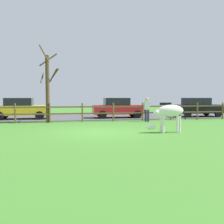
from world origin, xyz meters
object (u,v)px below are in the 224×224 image
Objects in this scene: bare_tree at (48,86)px; parked_car_yellow at (21,108)px; crow_on_grass at (162,128)px; parked_car_black at (197,107)px; parked_car_red at (118,108)px; zebra at (169,113)px; visitor_near_fence at (147,108)px.

bare_tree is 1.25× the size of parked_car_yellow.
crow_on_grass is 0.05× the size of parked_car_black.
parked_car_red is at bearing 22.83° from bare_tree.
parked_car_red is at bearing 177.31° from parked_car_black.
bare_tree is 2.60× the size of zebra.
bare_tree reaches higher than parked_car_yellow.
parked_car_black is 6.09m from visitor_near_fence.
zebra reaches higher than crow_on_grass.
bare_tree is at bearing 138.32° from crow_on_grass.
parked_car_black is at bearing -2.57° from parked_car_yellow.
bare_tree is at bearing -50.86° from parked_car_yellow.
bare_tree is at bearing 172.46° from visitor_near_fence.
crow_on_grass is 7.44m from parked_car_red.
parked_car_red is 3.35m from visitor_near_fence.
bare_tree is 1.25× the size of parked_car_black.
parked_car_yellow reaches higher than zebra.
crow_on_grass is 0.13× the size of visitor_near_fence.
parked_car_yellow is 7.32m from parked_car_red.
visitor_near_fence reaches higher than zebra.
crow_on_grass is 9.41m from parked_car_black.
visitor_near_fence is (-5.43, -2.76, 0.06)m from parked_car_black.
bare_tree is 5.91m from parked_car_red.
visitor_near_fence is at bearing -21.51° from parked_car_yellow.
parked_car_black is (14.04, -0.63, 0.00)m from parked_car_yellow.
parked_car_black is (6.25, 7.96, -0.08)m from zebra.
parked_car_yellow is (-7.87, 7.70, 0.72)m from crow_on_grass.
parked_car_red is (7.31, -0.31, 0.00)m from parked_car_yellow.
zebra is at bearing -47.79° from parked_car_yellow.
bare_tree is 1.23× the size of parked_car_red.
parked_car_black is at bearing 51.86° from zebra.
parked_car_black is at bearing 26.98° from visitor_near_fence.
parked_car_red is 6.74m from parked_car_black.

